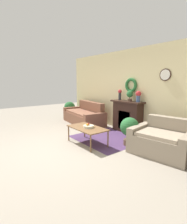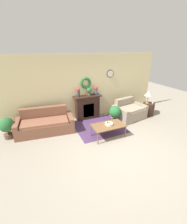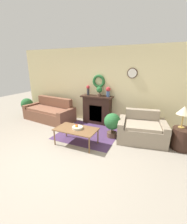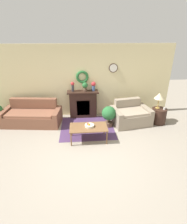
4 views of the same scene
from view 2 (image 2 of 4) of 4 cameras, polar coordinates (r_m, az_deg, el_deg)
The scene contains 16 objects.
ground_plane at distance 4.76m, azimuth 9.85°, elevation -14.64°, with size 16.00×16.00×0.00m, color gray.
floor_rug at distance 5.99m, azimuth 1.97°, elevation -5.58°, with size 1.83×1.73×0.01m.
wall_back at distance 6.45m, azimuth -2.93°, elevation 9.46°, with size 6.80×0.16×2.70m.
fireplace at distance 6.51m, azimuth -2.34°, elevation 1.95°, with size 1.16×0.41×1.04m.
couch_left at distance 5.83m, azimuth -17.88°, elevation -4.35°, with size 2.12×1.13×0.86m.
loveseat_right at distance 6.79m, azimuth 13.34°, elevation 0.24°, with size 1.45×1.15×0.83m.
coffee_table at distance 5.19m, azimuth 5.69°, elevation -5.34°, with size 1.13×0.63×0.46m.
fruit_bowl at distance 5.19m, azimuth 5.88°, elevation -4.47°, with size 0.29×0.29×0.11m.
side_table_by_loveseat at distance 7.39m, azimuth 20.11°, elevation 1.09°, with size 0.53×0.53×0.56m.
table_lamp at distance 7.15m, azimuth 20.25°, elevation 6.58°, with size 0.35×0.35×0.57m.
mug at distance 7.30m, azimuth 21.63°, elevation 3.34°, with size 0.07×0.07×0.10m.
vase_on_mantel_left at distance 6.17m, azimuth -5.66°, elevation 7.72°, with size 0.13×0.13×0.35m.
vase_on_mantel_right at distance 6.44m, azimuth 0.94°, elevation 8.42°, with size 0.17×0.17×0.34m.
potted_plant_on_mantel at distance 6.30m, azimuth -1.64°, elevation 8.09°, with size 0.21×0.21×0.33m.
potted_plant_floor_by_couch at distance 5.87m, azimuth -30.16°, elevation -4.67°, with size 0.49×0.49×0.75m.
potted_plant_floor_by_loveseat at distance 6.17m, azimuth 8.17°, elevation -0.27°, with size 0.49×0.49×0.74m.
Camera 2 is at (-2.19, -3.06, 2.91)m, focal length 24.00 mm.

